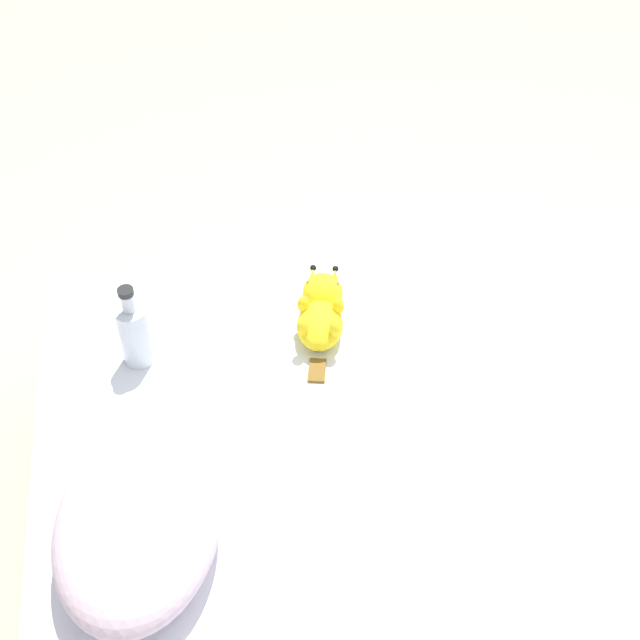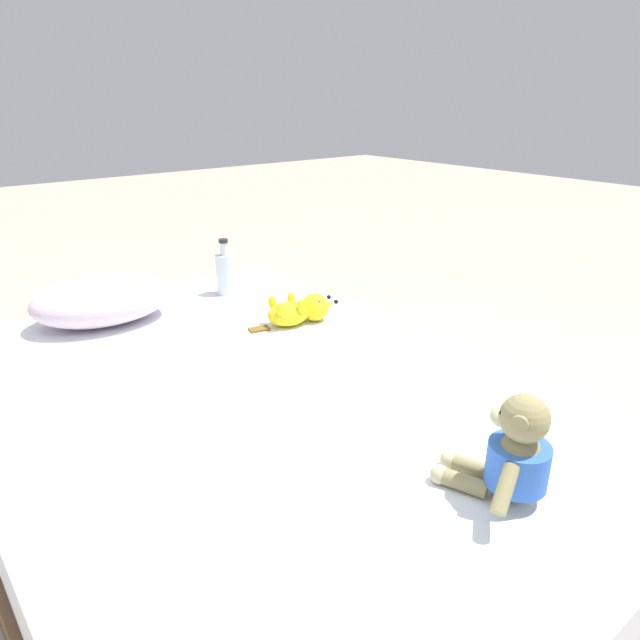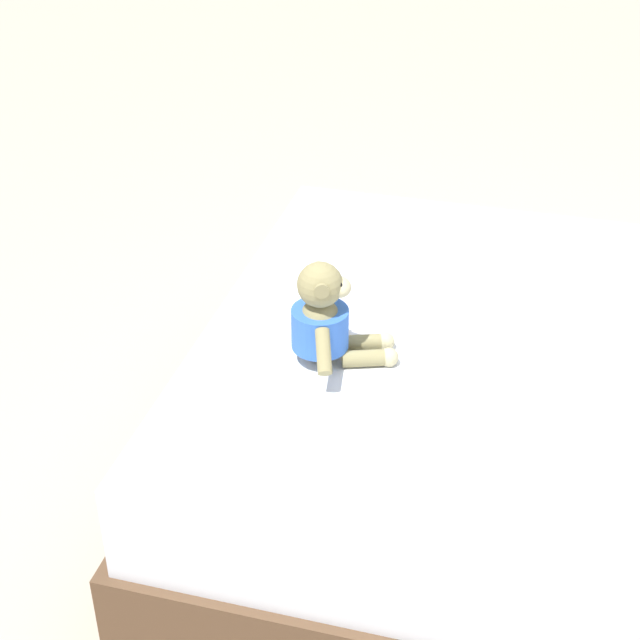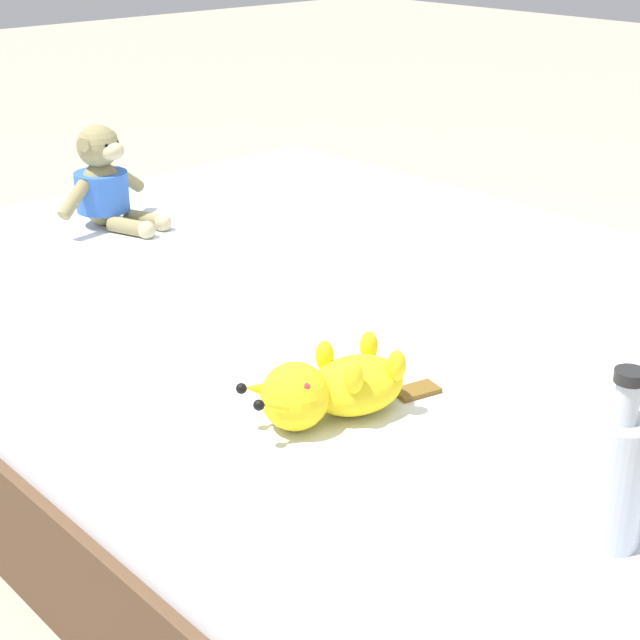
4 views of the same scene
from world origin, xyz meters
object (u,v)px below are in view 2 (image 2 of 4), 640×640
object	(u,v)px
glass_bottle	(490,380)
plush_monkey	(183,260)
bed	(259,422)
plush_yellow_creature	(285,366)

from	to	relation	value
glass_bottle	plush_monkey	bearing A→B (deg)	61.05
plush_monkey	glass_bottle	size ratio (longest dim) A/B	1.15
bed	plush_monkey	distance (m)	0.44
bed	glass_bottle	distance (m)	0.65
plush_yellow_creature	glass_bottle	size ratio (longest dim) A/B	1.33
plush_yellow_creature	glass_bottle	distance (m)	0.40
plush_monkey	glass_bottle	world-z (taller)	plush_monkey
plush_monkey	plush_yellow_creature	world-z (taller)	plush_monkey
bed	plush_monkey	xyz separation A→B (m)	(0.18, 0.23, 0.33)
bed	plush_monkey	size ratio (longest dim) A/B	7.17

